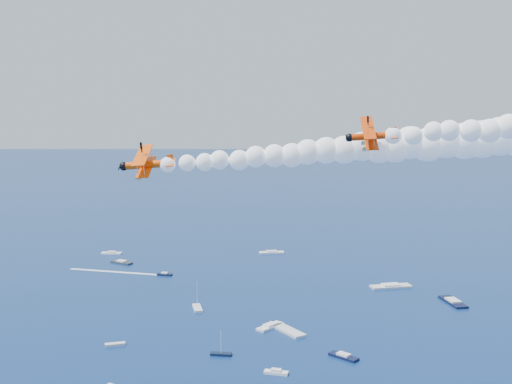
# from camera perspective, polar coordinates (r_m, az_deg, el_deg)

# --- Properties ---
(biplane_lead) EXTENTS (8.31, 10.07, 7.89)m
(biplane_lead) POSITION_cam_1_polar(r_m,az_deg,el_deg) (91.88, 10.19, 4.86)
(biplane_lead) COLOR #D63704
(biplane_trail) EXTENTS (10.28, 12.10, 8.47)m
(biplane_trail) POSITION_cam_1_polar(r_m,az_deg,el_deg) (98.31, -9.49, 2.40)
(biplane_trail) COLOR #FF5005
(smoke_trail_trail) EXTENTS (64.75, 31.94, 11.16)m
(smoke_trail_trail) POSITION_cam_1_polar(r_m,az_deg,el_deg) (97.66, 9.09, 3.80)
(smoke_trail_trail) COLOR white
(spectator_boats) EXTENTS (221.40, 188.84, 0.70)m
(spectator_boats) POSITION_cam_1_polar(r_m,az_deg,el_deg) (196.48, 6.82, -11.86)
(spectator_boats) COLOR black
(spectator_boats) RESTS_ON ground
(boat_wakes) EXTENTS (178.93, 100.46, 0.04)m
(boat_wakes) POSITION_cam_1_polar(r_m,az_deg,el_deg) (198.99, 0.14, -11.65)
(boat_wakes) COLOR white
(boat_wakes) RESTS_ON ground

